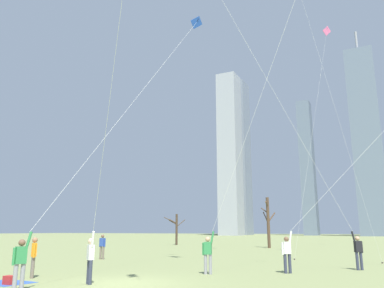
{
  "coord_description": "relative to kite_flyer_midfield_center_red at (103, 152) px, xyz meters",
  "views": [
    {
      "loc": [
        8.91,
        -12.06,
        1.9
      ],
      "look_at": [
        0.0,
        6.0,
        6.46
      ],
      "focal_mm": 35.76,
      "sensor_mm": 36.0,
      "label": 1
    }
  ],
  "objects": [
    {
      "name": "ground_plane",
      "position": [
        -0.59,
        1.99,
        -4.51
      ],
      "size": [
        400.0,
        400.0,
        0.0
      ],
      "primitive_type": "plane",
      "color": "#848E56"
    },
    {
      "name": "kite_flyer_midfield_center_red",
      "position": [
        0.0,
        0.0,
        0.0
      ],
      "size": [
        7.51,
        7.13,
        18.81
      ],
      "color": "#33384C",
      "rests_on": "ground"
    },
    {
      "name": "kite_flyer_midfield_left_white",
      "position": [
        2.12,
        6.11,
        -1.12
      ],
      "size": [
        7.33,
        0.66,
        17.51
      ],
      "color": "gray",
      "rests_on": "ground"
    },
    {
      "name": "kite_flyer_foreground_left_purple",
      "position": [
        5.99,
        10.49,
        -1.06
      ],
      "size": [
        7.19,
        4.29,
        16.79
      ],
      "color": "#33384C",
      "rests_on": "ground"
    },
    {
      "name": "kite_flyer_far_back_blue",
      "position": [
        -2.25,
        0.28,
        -1.99
      ],
      "size": [
        1.37,
        11.9,
        15.56
      ],
      "color": "gray",
      "rests_on": "ground"
    },
    {
      "name": "kite_flyer_foreground_right_teal",
      "position": [
        5.81,
        8.7,
        -1.69
      ],
      "size": [
        7.78,
        3.01,
        9.65
      ],
      "color": "#33384C",
      "rests_on": "ground"
    },
    {
      "name": "bystander_strolling_midfield",
      "position": [
        -8.92,
        11.17,
        -3.61
      ],
      "size": [
        0.51,
        0.22,
        1.62
      ],
      "color": "#726656",
      "rests_on": "ground"
    },
    {
      "name": "bystander_far_off_by_trees",
      "position": [
        -4.79,
        1.73,
        -3.61
      ],
      "size": [
        0.41,
        0.37,
        1.62
      ],
      "color": "#726656",
      "rests_on": "ground"
    },
    {
      "name": "distant_kite_drifting_right_pink",
      "position": [
        5.24,
        20.42,
        11.39
      ],
      "size": [
        3.15,
        4.94,
        18.62
      ],
      "color": "pink",
      "rests_on": "ground"
    },
    {
      "name": "picnic_spot",
      "position": [
        -4.17,
        0.11,
        -4.42
      ],
      "size": [
        1.9,
        1.53,
        0.31
      ],
      "color": "#3359B2",
      "rests_on": "ground"
    },
    {
      "name": "bare_tree_leftmost",
      "position": [
        -3.3,
        32.79,
        -1.54
      ],
      "size": [
        1.64,
        2.92,
        5.54
      ],
      "color": "#4C3828",
      "rests_on": "ground"
    },
    {
      "name": "bare_tree_left_of_center",
      "position": [
        -16.77,
        35.96,
        -2.29
      ],
      "size": [
        2.43,
        1.76,
        4.04
      ],
      "color": "#423326",
      "rests_on": "ground"
    },
    {
      "name": "skyline_wide_slab",
      "position": [
        -47.12,
        147.82,
        29.34
      ],
      "size": [
        9.76,
        9.3,
        67.71
      ],
      "color": "gray",
      "rests_on": "ground"
    },
    {
      "name": "skyline_squat_block",
      "position": [
        5.69,
        131.55,
        28.38
      ],
      "size": [
        9.51,
        6.03,
        73.29
      ],
      "color": "slate",
      "rests_on": "ground"
    },
    {
      "name": "skyline_tall_tower",
      "position": [
        -16.77,
        144.58,
        22.11
      ],
      "size": [
        5.13,
        6.48,
        53.24
      ],
      "color": "slate",
      "rests_on": "ground"
    },
    {
      "name": "skyline_mid_tower_right",
      "position": [
        -43.34,
        128.2,
        27.3
      ],
      "size": [
        7.73,
        8.17,
        63.63
      ],
      "color": "#9EA3AD",
      "rests_on": "ground"
    }
  ]
}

